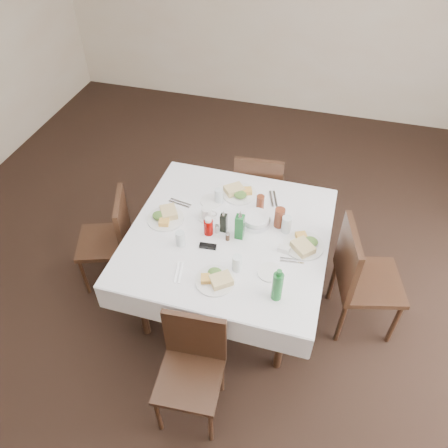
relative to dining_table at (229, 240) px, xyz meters
name	(u,v)px	position (x,y,z in m)	size (l,w,h in m)	color
ground_plane	(213,307)	(-0.09, -0.15, -0.69)	(7.00, 7.00, 0.00)	black
room_shell	(208,132)	(-0.09, -0.15, 1.02)	(6.04, 7.04, 2.80)	beige
dining_table	(229,240)	(0.00, 0.00, 0.00)	(1.48, 1.48, 0.76)	black
chair_north	(259,188)	(0.05, 0.87, -0.17)	(0.46, 0.46, 0.90)	black
chair_south	(192,362)	(0.01, -0.93, -0.20)	(0.43, 0.43, 0.86)	black
chair_east	(359,274)	(0.99, 0.03, -0.12)	(0.57, 0.57, 0.99)	black
chair_west	(113,235)	(-0.98, -0.03, -0.19)	(0.53, 0.53, 0.88)	black
meal_north	(239,192)	(-0.04, 0.45, 0.10)	(0.28, 0.28, 0.06)	white
meal_south	(216,279)	(0.04, -0.46, 0.10)	(0.27, 0.27, 0.06)	white
meal_east	(304,244)	(0.56, 0.01, 0.10)	(0.29, 0.29, 0.06)	white
meal_west	(165,216)	(-0.51, 0.02, 0.10)	(0.28, 0.28, 0.06)	white
side_plate_a	(211,201)	(-0.23, 0.30, 0.08)	(0.18, 0.18, 0.01)	white
side_plate_b	(270,272)	(0.37, -0.30, 0.08)	(0.18, 0.18, 0.01)	white
water_n	(219,196)	(-0.17, 0.32, 0.14)	(0.07, 0.07, 0.13)	silver
water_s	(237,263)	(0.14, -0.32, 0.13)	(0.07, 0.07, 0.12)	silver
water_e	(286,224)	(0.40, 0.14, 0.14)	(0.07, 0.07, 0.13)	silver
water_w	(180,239)	(-0.31, -0.21, 0.13)	(0.07, 0.07, 0.12)	silver
iced_tea_a	(260,203)	(0.17, 0.32, 0.14)	(0.06, 0.06, 0.13)	brown
iced_tea_b	(279,218)	(0.34, 0.18, 0.15)	(0.08, 0.08, 0.16)	brown
bread_basket	(256,220)	(0.17, 0.15, 0.11)	(0.22, 0.22, 0.07)	silver
oil_cruet_dark	(224,222)	(-0.05, 0.02, 0.16)	(0.05, 0.05, 0.20)	black
oil_cruet_green	(240,226)	(0.08, -0.02, 0.18)	(0.06, 0.06, 0.26)	#176226
ketchup_bottle	(208,227)	(-0.14, -0.04, 0.14)	(0.07, 0.07, 0.15)	#950300
salt_shaker	(217,229)	(-0.09, -0.02, 0.11)	(0.03, 0.03, 0.07)	white
pepper_shaker	(228,236)	(0.01, -0.07, 0.11)	(0.03, 0.03, 0.07)	#412A1B
coffee_mug	(207,214)	(-0.20, 0.11, 0.12)	(0.15, 0.14, 0.10)	white
sunglasses	(208,246)	(-0.11, -0.18, 0.09)	(0.13, 0.05, 0.03)	black
green_bottle	(277,286)	(0.45, -0.49, 0.19)	(0.07, 0.07, 0.26)	#176226
sugar_caddy	(284,249)	(0.43, -0.07, 0.10)	(0.09, 0.06, 0.04)	white
cutlery_n	(273,199)	(0.25, 0.47, 0.08)	(0.11, 0.20, 0.01)	silver
cutlery_s	(179,273)	(-0.23, -0.46, 0.08)	(0.08, 0.18, 0.01)	silver
cutlery_e	(292,261)	(0.50, -0.15, 0.08)	(0.17, 0.06, 0.01)	silver
cutlery_w	(180,203)	(-0.46, 0.22, 0.08)	(0.19, 0.08, 0.01)	silver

